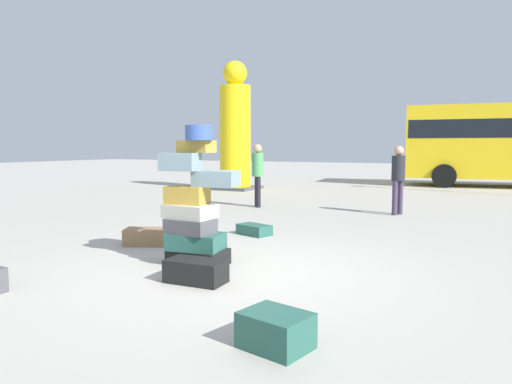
% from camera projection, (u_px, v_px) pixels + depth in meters
% --- Properties ---
extents(ground_plane, '(80.00, 80.00, 0.00)m').
position_uv_depth(ground_plane, '(229.00, 269.00, 5.98)').
color(ground_plane, '#ADA89E').
extents(suitcase_tower, '(0.98, 0.73, 1.84)m').
position_uv_depth(suitcase_tower, '(195.00, 208.00, 6.21)').
color(suitcase_tower, black).
rests_on(suitcase_tower, ground).
extents(suitcase_brown_behind_tower, '(0.77, 0.62, 0.27)m').
position_uv_depth(suitcase_brown_behind_tower, '(147.00, 237.00, 7.45)').
color(suitcase_brown_behind_tower, olive).
rests_on(suitcase_brown_behind_tower, ground).
extents(suitcase_teal_right_side, '(0.59, 0.51, 0.28)m').
position_uv_depth(suitcase_teal_right_side, '(276.00, 330.00, 3.63)').
color(suitcase_teal_right_side, '#26594C').
rests_on(suitcase_teal_right_side, ground).
extents(suitcase_teal_left_side, '(0.68, 0.52, 0.18)m').
position_uv_depth(suitcase_teal_left_side, '(254.00, 230.00, 8.32)').
color(suitcase_teal_left_side, '#26594C').
rests_on(suitcase_teal_left_side, ground).
extents(suitcase_black_upright_blue, '(0.70, 0.40, 0.26)m').
position_uv_depth(suitcase_black_upright_blue, '(196.00, 271.00, 5.39)').
color(suitcase_black_upright_blue, black).
rests_on(suitcase_black_upright_blue, ground).
extents(person_bearded_onlooker, '(0.30, 0.30, 1.62)m').
position_uv_depth(person_bearded_onlooker, '(258.00, 170.00, 12.10)').
color(person_bearded_onlooker, black).
rests_on(person_bearded_onlooker, ground).
extents(person_tourist_with_camera, '(0.30, 0.32, 1.58)m').
position_uv_depth(person_tourist_with_camera, '(398.00, 174.00, 10.70)').
color(person_tourist_with_camera, '#3F334C').
rests_on(person_tourist_with_camera, ground).
extents(yellow_dummy_statue, '(1.58, 1.58, 4.64)m').
position_uv_depth(yellow_dummy_statue, '(235.00, 133.00, 17.11)').
color(yellow_dummy_statue, yellow).
rests_on(yellow_dummy_statue, ground).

